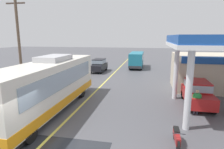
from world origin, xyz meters
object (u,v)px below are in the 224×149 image
(coach_bus_main, at_px, (48,86))
(car_trailing_behind_bus, at_px, (99,65))
(pedestrian_near_pump, at_px, (197,101))
(motorcycle_parked_forecourt, at_px, (177,137))
(car_at_pump, at_px, (197,92))
(minibus_opposing_lane, at_px, (137,59))

(coach_bus_main, xyz_separation_m, car_trailing_behind_bus, (-0.57, 15.11, -0.71))
(coach_bus_main, bearing_deg, pedestrian_near_pump, 7.44)
(motorcycle_parked_forecourt, xyz_separation_m, pedestrian_near_pump, (1.72, 4.09, 0.49))
(car_at_pump, height_order, motorcycle_parked_forecourt, car_at_pump)
(coach_bus_main, distance_m, motorcycle_parked_forecourt, 8.55)
(car_at_pump, relative_size, pedestrian_near_pump, 2.53)
(coach_bus_main, relative_size, car_at_pump, 2.63)
(car_at_pump, distance_m, pedestrian_near_pump, 1.92)
(pedestrian_near_pump, bearing_deg, car_trailing_behind_bus, 126.55)
(pedestrian_near_pump, height_order, car_trailing_behind_bus, car_trailing_behind_bus)
(coach_bus_main, bearing_deg, car_at_pump, 17.17)
(coach_bus_main, bearing_deg, motorcycle_parked_forecourt, -19.49)
(coach_bus_main, height_order, motorcycle_parked_forecourt, coach_bus_main)
(car_at_pump, bearing_deg, pedestrian_near_pump, -103.40)
(coach_bus_main, relative_size, car_trailing_behind_bus, 2.63)
(car_at_pump, bearing_deg, motorcycle_parked_forecourt, -109.94)
(car_at_pump, xyz_separation_m, car_trailing_behind_bus, (-10.71, 11.97, 0.00))
(motorcycle_parked_forecourt, bearing_deg, car_trailing_behind_bus, 115.49)
(coach_bus_main, height_order, minibus_opposing_lane, coach_bus_main)
(coach_bus_main, bearing_deg, car_trailing_behind_bus, 92.16)
(car_at_pump, relative_size, minibus_opposing_lane, 0.69)
(minibus_opposing_lane, height_order, pedestrian_near_pump, minibus_opposing_lane)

